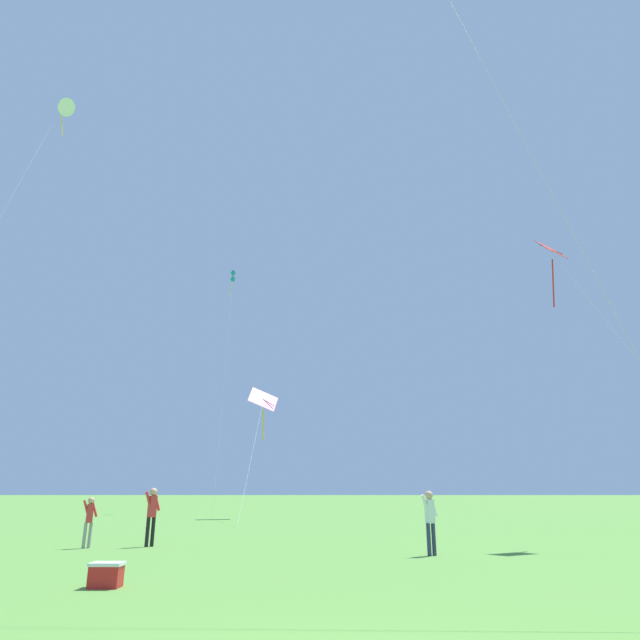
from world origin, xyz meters
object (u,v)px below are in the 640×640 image
(kite_white_distant, at_px, (62,106))
(person_near_tree, at_px, (152,511))
(kite_red_high, at_px, (557,264))
(person_far_back, at_px, (89,517))
(picnic_cooler, at_px, (106,575))
(person_with_spool, at_px, (430,516))
(kite_pink_low, at_px, (263,407))
(kite_teal_box, at_px, (233,280))

(kite_white_distant, relative_size, person_near_tree, 14.61)
(kite_red_high, height_order, person_far_back, kite_red_high)
(kite_red_high, bearing_deg, picnic_cooler, -146.78)
(kite_red_high, relative_size, person_with_spool, 6.56)
(person_far_back, bearing_deg, person_with_spool, -10.63)
(kite_pink_low, relative_size, person_near_tree, 5.87)
(kite_white_distant, height_order, person_far_back, kite_white_distant)
(person_near_tree, bearing_deg, person_with_spool, -15.83)
(kite_teal_box, distance_m, person_with_spool, 39.05)
(kite_pink_low, xyz_separation_m, picnic_cooler, (0.15, -26.61, -6.99))
(kite_pink_low, relative_size, picnic_cooler, 17.65)
(person_near_tree, bearing_deg, person_far_back, -165.25)
(person_near_tree, bearing_deg, kite_red_high, 3.51)
(kite_red_high, height_order, person_with_spool, kite_red_high)
(person_far_back, distance_m, person_near_tree, 1.90)
(kite_pink_low, xyz_separation_m, kite_teal_box, (-4.39, 10.36, 13.44))
(kite_red_high, distance_m, person_far_back, 18.93)
(picnic_cooler, bearing_deg, person_near_tree, 101.34)
(person_with_spool, bearing_deg, kite_red_high, 28.83)
(kite_teal_box, relative_size, person_far_back, 14.20)
(person_near_tree, relative_size, picnic_cooler, 3.00)
(person_with_spool, relative_size, picnic_cooler, 2.86)
(kite_pink_low, height_order, picnic_cooler, kite_pink_low)
(kite_teal_box, height_order, kite_white_distant, kite_white_distant)
(kite_pink_low, bearing_deg, kite_teal_box, 112.95)
(kite_teal_box, bearing_deg, kite_red_high, -58.10)
(kite_white_distant, relative_size, picnic_cooler, 43.88)
(kite_white_distant, height_order, picnic_cooler, kite_white_distant)
(person_far_back, xyz_separation_m, picnic_cooler, (3.37, -7.21, -0.69))
(kite_white_distant, xyz_separation_m, picnic_cooler, (12.86, -18.50, -25.30))
(person_with_spool, bearing_deg, kite_teal_box, 110.09)
(kite_pink_low, distance_m, person_near_tree, 19.93)
(kite_red_high, height_order, kite_white_distant, kite_white_distant)
(person_near_tree, xyz_separation_m, picnic_cooler, (1.54, -7.69, -0.86))
(person_far_back, bearing_deg, kite_red_high, 4.78)
(kite_pink_low, relative_size, kite_red_high, 0.94)
(kite_teal_box, bearing_deg, kite_white_distant, -114.24)
(person_with_spool, bearing_deg, picnic_cooler, -143.33)
(person_with_spool, xyz_separation_m, person_near_tree, (-8.60, 2.44, 0.05))
(person_far_back, bearing_deg, kite_white_distant, 130.06)
(kite_white_distant, distance_m, person_near_tree, 29.02)
(picnic_cooler, bearing_deg, kite_teal_box, 97.00)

